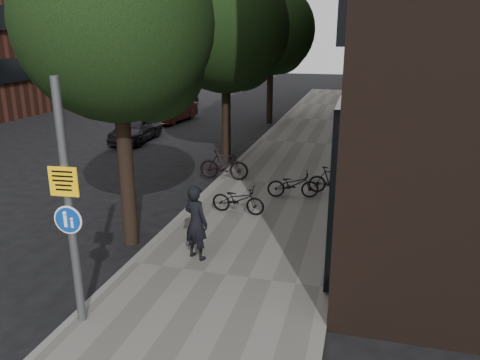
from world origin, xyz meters
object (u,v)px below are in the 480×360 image
(parked_car_near, at_px, (136,128))
(parked_bike_facade_near, at_px, (293,184))
(pedestrian, at_px, (196,222))
(signpost, at_px, (69,206))

(parked_car_near, bearing_deg, parked_bike_facade_near, -39.96)
(pedestrian, xyz_separation_m, parked_car_near, (-7.33, 11.44, -0.33))
(signpost, bearing_deg, pedestrian, 62.93)
(signpost, xyz_separation_m, pedestrian, (1.17, 2.86, -1.31))
(parked_bike_facade_near, xyz_separation_m, parked_car_near, (-8.82, 6.68, 0.12))
(pedestrian, distance_m, parked_bike_facade_near, 5.01)
(parked_bike_facade_near, height_order, parked_car_near, parked_car_near)
(pedestrian, height_order, parked_car_near, pedestrian)
(signpost, bearing_deg, parked_car_near, 108.52)
(signpost, bearing_deg, parked_bike_facade_near, 65.95)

